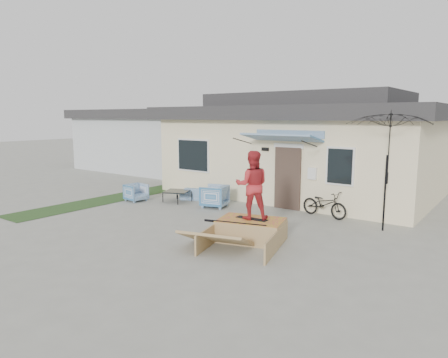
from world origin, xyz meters
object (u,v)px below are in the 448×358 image
Objects in this scene: loveseat at (202,192)px; skater at (252,184)px; skate_ramp at (251,230)px; armchair_left at (136,192)px; armchair_right at (214,195)px; coffee_table at (177,196)px; skateboard at (252,218)px; bicycle at (324,201)px; patio_umbrella at (386,168)px.

skater reaches higher than loveseat.
armchair_left is at bearing 150.37° from skate_ramp.
skater is at bearing 35.92° from armchair_right.
coffee_table is 5.28m from skateboard.
loveseat is 5.42m from skater.
skateboard is 0.89m from skater.
skateboard is at bearing -177.77° from bicycle.
armchair_right is at bearing -66.14° from armchair_left.
skateboard is (-0.01, 0.05, 0.30)m from skate_ramp.
bicycle is 2.35m from patio_umbrella.
armchair_left is at bearing -47.54° from skater.
skater is (0.00, 0.00, 0.89)m from skateboard.
skater reaches higher than armchair_right.
bicycle is (3.62, 0.96, 0.08)m from armchair_right.
coffee_table is 5.41m from skater.
skater is at bearing 0.00° from skateboard.
coffee_table is 0.30× the size of patio_umbrella.
skate_ramp is 0.30m from skateboard.
bicycle reaches higher than coffee_table.
skater is (3.09, -2.42, 1.03)m from armchair_right.
armchair_right reaches higher than skate_ramp.
bicycle is at bearing 162.05° from loveseat.
skater is at bearing -177.77° from bicycle.
patio_umbrella is (8.53, 1.38, 1.39)m from armchair_left.
skateboard is at bearing 122.92° from loveseat.
skater is at bearing -97.22° from armchair_left.
patio_umbrella reaches higher than skateboard.
loveseat is 0.98m from coffee_table.
skater is at bearing -130.65° from patio_umbrella.
skate_ramp is 1.19m from skater.
loveseat is at bearing 127.85° from skate_ramp.
loveseat is at bearing 103.88° from bicycle.
armchair_right is at bearing -175.36° from patio_umbrella.
patio_umbrella reaches higher than armchair_left.
loveseat is 1.88× the size of coffee_table.
skate_ramp is 2.50× the size of skateboard.
skateboard is at bearing -130.65° from patio_umbrella.
skateboard is (6.07, -1.49, 0.21)m from armchair_left.
armchair_left is 0.85× the size of coffee_table.
skateboard is (-2.46, -2.87, -1.19)m from patio_umbrella.
skateboard is (3.09, -2.42, 0.14)m from armchair_right.
patio_umbrella is at bearing -93.61° from bicycle.
patio_umbrella is (1.93, -0.51, 1.24)m from bicycle.
armchair_left is 6.25m from skateboard.
skate_ramp is (4.28, -3.20, -0.04)m from loveseat.
loveseat is 1.39m from armchair_right.
bicycle is 0.73× the size of skate_ramp.
bicycle reaches higher than armchair_left.
skater reaches higher than patio_umbrella.
loveseat is 2.20× the size of armchair_left.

